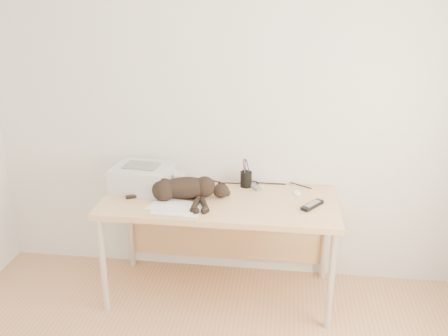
# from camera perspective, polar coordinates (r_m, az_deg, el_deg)

# --- Properties ---
(wall_back) EXTENTS (3.50, 0.00, 3.50)m
(wall_back) POSITION_cam_1_polar(r_m,az_deg,el_deg) (3.56, 0.30, 7.02)
(wall_back) COLOR silver
(wall_back) RESTS_ON floor
(desk) EXTENTS (1.60, 0.70, 0.74)m
(desk) POSITION_cam_1_polar(r_m,az_deg,el_deg) (3.53, -0.27, -5.04)
(desk) COLOR tan
(desk) RESTS_ON floor
(printer) EXTENTS (0.42, 0.37, 0.19)m
(printer) POSITION_cam_1_polar(r_m,az_deg,el_deg) (3.57, -9.33, -1.09)
(printer) COLOR silver
(printer) RESTS_ON desk
(papers) EXTENTS (0.38, 0.30, 0.01)m
(papers) POSITION_cam_1_polar(r_m,az_deg,el_deg) (3.28, -5.51, -4.48)
(papers) COLOR white
(papers) RESTS_ON desk
(cat) EXTENTS (0.72, 0.34, 0.16)m
(cat) POSITION_cam_1_polar(r_m,az_deg,el_deg) (3.38, -4.74, -2.46)
(cat) COLOR black
(cat) RESTS_ON desk
(mug) EXTENTS (0.15, 0.15, 0.10)m
(mug) POSITION_cam_1_polar(r_m,az_deg,el_deg) (3.62, -5.22, -1.28)
(mug) COLOR white
(mug) RESTS_ON desk
(pen_cup) EXTENTS (0.08, 0.08, 0.21)m
(pen_cup) POSITION_cam_1_polar(r_m,az_deg,el_deg) (3.59, 2.53, -1.25)
(pen_cup) COLOR black
(pen_cup) RESTS_ON desk
(remote_grey) EXTENTS (0.13, 0.16, 0.02)m
(remote_grey) POSITION_cam_1_polar(r_m,az_deg,el_deg) (3.60, 3.38, -2.06)
(remote_grey) COLOR slate
(remote_grey) RESTS_ON desk
(remote_black) EXTENTS (0.16, 0.19, 0.02)m
(remote_black) POSITION_cam_1_polar(r_m,az_deg,el_deg) (3.33, 10.04, -4.20)
(remote_black) COLOR black
(remote_black) RESTS_ON desk
(mouse) EXTENTS (0.08, 0.11, 0.03)m
(mouse) POSITION_cam_1_polar(r_m,az_deg,el_deg) (3.52, 8.31, -2.63)
(mouse) COLOR white
(mouse) RESTS_ON desk
(cable_tangle) EXTENTS (1.36, 0.09, 0.01)m
(cable_tangle) POSITION_cam_1_polar(r_m,az_deg,el_deg) (3.67, 0.19, -1.60)
(cable_tangle) COLOR black
(cable_tangle) RESTS_ON desk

